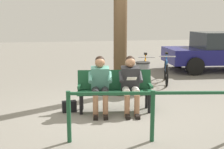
{
  "coord_description": "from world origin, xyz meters",
  "views": [
    {
      "loc": [
        1.15,
        5.85,
        1.96
      ],
      "look_at": [
        -0.18,
        -0.33,
        0.75
      ],
      "focal_mm": 46.54,
      "sensor_mm": 36.0,
      "label": 1
    }
  ],
  "objects_px": {
    "tree_trunk": "(120,29)",
    "bicycle_black": "(145,72)",
    "handbag": "(69,106)",
    "litter_bin": "(142,78)",
    "bicycle_orange": "(166,71)",
    "parked_car": "(222,50)",
    "person_reading": "(131,82)",
    "person_companion": "(100,82)",
    "bicycle_blue": "(123,73)",
    "bench": "(115,87)"
  },
  "relations": [
    {
      "from": "tree_trunk",
      "to": "bicycle_black",
      "type": "relative_size",
      "value": 2.1
    },
    {
      "from": "handbag",
      "to": "tree_trunk",
      "type": "bearing_deg",
      "value": -139.89
    },
    {
      "from": "litter_bin",
      "to": "bicycle_orange",
      "type": "relative_size",
      "value": 0.54
    },
    {
      "from": "parked_car",
      "to": "bicycle_orange",
      "type": "bearing_deg",
      "value": 35.51
    },
    {
      "from": "person_reading",
      "to": "handbag",
      "type": "relative_size",
      "value": 4.0
    },
    {
      "from": "tree_trunk",
      "to": "bicycle_orange",
      "type": "height_order",
      "value": "tree_trunk"
    },
    {
      "from": "tree_trunk",
      "to": "person_companion",
      "type": "bearing_deg",
      "value": 60.84
    },
    {
      "from": "person_reading",
      "to": "bicycle_blue",
      "type": "distance_m",
      "value": 2.68
    },
    {
      "from": "person_reading",
      "to": "bicycle_black",
      "type": "bearing_deg",
      "value": -106.21
    },
    {
      "from": "person_companion",
      "to": "parked_car",
      "type": "relative_size",
      "value": 0.28
    },
    {
      "from": "bicycle_blue",
      "to": "parked_car",
      "type": "relative_size",
      "value": 0.36
    },
    {
      "from": "bench",
      "to": "bicycle_orange",
      "type": "bearing_deg",
      "value": -123.83
    },
    {
      "from": "person_reading",
      "to": "bicycle_blue",
      "type": "height_order",
      "value": "person_reading"
    },
    {
      "from": "handbag",
      "to": "bicycle_orange",
      "type": "bearing_deg",
      "value": -144.15
    },
    {
      "from": "bench",
      "to": "bicycle_orange",
      "type": "relative_size",
      "value": 1.04
    },
    {
      "from": "litter_bin",
      "to": "bicycle_blue",
      "type": "xyz_separation_m",
      "value": [
        0.2,
        -1.21,
        -0.07
      ]
    },
    {
      "from": "handbag",
      "to": "bicycle_blue",
      "type": "bearing_deg",
      "value": -127.65
    },
    {
      "from": "person_reading",
      "to": "parked_car",
      "type": "relative_size",
      "value": 0.28
    },
    {
      "from": "tree_trunk",
      "to": "parked_car",
      "type": "relative_size",
      "value": 0.78
    },
    {
      "from": "parked_car",
      "to": "tree_trunk",
      "type": "bearing_deg",
      "value": 36.46
    },
    {
      "from": "parked_car",
      "to": "bicycle_black",
      "type": "bearing_deg",
      "value": 30.95
    },
    {
      "from": "bicycle_orange",
      "to": "bicycle_black",
      "type": "xyz_separation_m",
      "value": [
        0.68,
        0.02,
        0.0
      ]
    },
    {
      "from": "bicycle_orange",
      "to": "parked_car",
      "type": "distance_m",
      "value": 3.47
    },
    {
      "from": "parked_car",
      "to": "handbag",
      "type": "bearing_deg",
      "value": 38.88
    },
    {
      "from": "bicycle_black",
      "to": "bicycle_blue",
      "type": "relative_size",
      "value": 1.05
    },
    {
      "from": "bicycle_orange",
      "to": "parked_car",
      "type": "relative_size",
      "value": 0.37
    },
    {
      "from": "person_companion",
      "to": "bicycle_blue",
      "type": "xyz_separation_m",
      "value": [
        -1.15,
        -2.51,
        -0.3
      ]
    },
    {
      "from": "person_reading",
      "to": "parked_car",
      "type": "xyz_separation_m",
      "value": [
        -4.87,
        -4.26,
        0.11
      ]
    },
    {
      "from": "tree_trunk",
      "to": "person_reading",
      "type": "bearing_deg",
      "value": 84.84
    },
    {
      "from": "tree_trunk",
      "to": "handbag",
      "type": "bearing_deg",
      "value": 40.11
    },
    {
      "from": "person_reading",
      "to": "bench",
      "type": "bearing_deg",
      "value": -26.96
    },
    {
      "from": "person_companion",
      "to": "handbag",
      "type": "xyz_separation_m",
      "value": [
        0.64,
        -0.18,
        -0.54
      ]
    },
    {
      "from": "person_reading",
      "to": "bicycle_orange",
      "type": "bearing_deg",
      "value": -117.32
    },
    {
      "from": "handbag",
      "to": "litter_bin",
      "type": "height_order",
      "value": "litter_bin"
    },
    {
      "from": "bicycle_blue",
      "to": "tree_trunk",
      "type": "bearing_deg",
      "value": 5.75
    },
    {
      "from": "person_reading",
      "to": "bicycle_black",
      "type": "distance_m",
      "value": 2.83
    },
    {
      "from": "tree_trunk",
      "to": "bicycle_black",
      "type": "height_order",
      "value": "tree_trunk"
    },
    {
      "from": "bench",
      "to": "litter_bin",
      "type": "distance_m",
      "value": 1.56
    },
    {
      "from": "parked_car",
      "to": "bicycle_blue",
      "type": "bearing_deg",
      "value": 26.75
    },
    {
      "from": "person_reading",
      "to": "tree_trunk",
      "type": "bearing_deg",
      "value": -86.26
    },
    {
      "from": "handbag",
      "to": "parked_car",
      "type": "xyz_separation_m",
      "value": [
        -6.15,
        -3.97,
        0.65
      ]
    },
    {
      "from": "person_reading",
      "to": "bicycle_black",
      "type": "relative_size",
      "value": 0.74
    },
    {
      "from": "person_reading",
      "to": "person_companion",
      "type": "height_order",
      "value": "same"
    },
    {
      "from": "bicycle_black",
      "to": "litter_bin",
      "type": "bearing_deg",
      "value": -6.46
    },
    {
      "from": "handbag",
      "to": "parked_car",
      "type": "bearing_deg",
      "value": -147.14
    },
    {
      "from": "person_companion",
      "to": "handbag",
      "type": "distance_m",
      "value": 0.86
    },
    {
      "from": "bench",
      "to": "person_reading",
      "type": "bearing_deg",
      "value": 153.04
    },
    {
      "from": "bench",
      "to": "bicycle_black",
      "type": "distance_m",
      "value": 2.77
    },
    {
      "from": "person_companion",
      "to": "handbag",
      "type": "bearing_deg",
      "value": -7.12
    },
    {
      "from": "handbag",
      "to": "bicycle_blue",
      "type": "xyz_separation_m",
      "value": [
        -1.79,
        -2.32,
        0.24
      ]
    }
  ]
}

